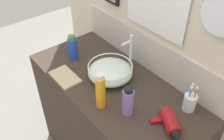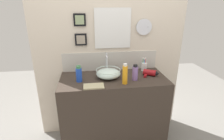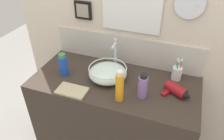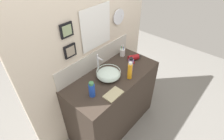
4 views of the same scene
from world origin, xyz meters
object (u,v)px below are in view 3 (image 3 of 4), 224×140
object	(u,v)px
lotion_bottle	(143,86)
hand_towel	(72,91)
shampoo_bottle	(63,65)
spray_bottle	(120,87)
glass_bowl_sink	(108,73)
toothbrush_cup	(177,73)
faucet	(115,52)
hair_drier	(177,91)

from	to	relation	value
lotion_bottle	hand_towel	xyz separation A→B (m)	(-0.48, -0.12, -0.08)
shampoo_bottle	spray_bottle	world-z (taller)	spray_bottle
glass_bowl_sink	toothbrush_cup	xyz separation A→B (m)	(0.49, 0.18, 0.00)
spray_bottle	glass_bowl_sink	bearing A→B (deg)	129.12
hand_towel	spray_bottle	bearing A→B (deg)	6.37
lotion_bottle	spray_bottle	bearing A→B (deg)	-148.19
lotion_bottle	shampoo_bottle	bearing A→B (deg)	176.07
faucet	toothbrush_cup	size ratio (longest dim) A/B	1.44
faucet	shampoo_bottle	bearing A→B (deg)	-145.29
spray_bottle	hand_towel	size ratio (longest dim) A/B	1.07
hair_drier	lotion_bottle	bearing A→B (deg)	-156.49
toothbrush_cup	lotion_bottle	bearing A→B (deg)	-124.51
lotion_bottle	spray_bottle	xyz separation A→B (m)	(-0.14, -0.08, 0.02)
shampoo_bottle	lotion_bottle	bearing A→B (deg)	-3.93
shampoo_bottle	hand_towel	size ratio (longest dim) A/B	0.86
hair_drier	hand_towel	xyz separation A→B (m)	(-0.70, -0.22, -0.03)
glass_bowl_sink	toothbrush_cup	size ratio (longest dim) A/B	1.64
spray_bottle	toothbrush_cup	bearing A→B (deg)	48.11
glass_bowl_sink	toothbrush_cup	world-z (taller)	toothbrush_cup
shampoo_bottle	spray_bottle	size ratio (longest dim) A/B	0.81
faucet	shampoo_bottle	world-z (taller)	faucet
glass_bowl_sink	toothbrush_cup	distance (m)	0.52
toothbrush_cup	shampoo_bottle	bearing A→B (deg)	-163.64
shampoo_bottle	hand_towel	world-z (taller)	shampoo_bottle
glass_bowl_sink	hand_towel	xyz separation A→B (m)	(-0.18, -0.23, -0.04)
shampoo_bottle	spray_bottle	xyz separation A→B (m)	(0.50, -0.13, 0.02)
toothbrush_cup	glass_bowl_sink	bearing A→B (deg)	-160.33
glass_bowl_sink	faucet	size ratio (longest dim) A/B	1.13
hand_towel	glass_bowl_sink	bearing A→B (deg)	51.92
toothbrush_cup	hand_towel	size ratio (longest dim) A/B	0.82
hand_towel	faucet	bearing A→B (deg)	65.41
hair_drier	toothbrush_cup	size ratio (longest dim) A/B	1.19
shampoo_bottle	spray_bottle	bearing A→B (deg)	-14.39
glass_bowl_sink	hair_drier	distance (m)	0.52
hair_drier	shampoo_bottle	xyz separation A→B (m)	(-0.85, -0.05, 0.05)
lotion_bottle	hand_towel	bearing A→B (deg)	-165.64
faucet	spray_bottle	bearing A→B (deg)	-66.29
hair_drier	lotion_bottle	world-z (taller)	lotion_bottle
hair_drier	shampoo_bottle	size ratio (longest dim) A/B	1.13
lotion_bottle	hair_drier	bearing A→B (deg)	23.51
hair_drier	shampoo_bottle	bearing A→B (deg)	-176.40
toothbrush_cup	spray_bottle	bearing A→B (deg)	-131.89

